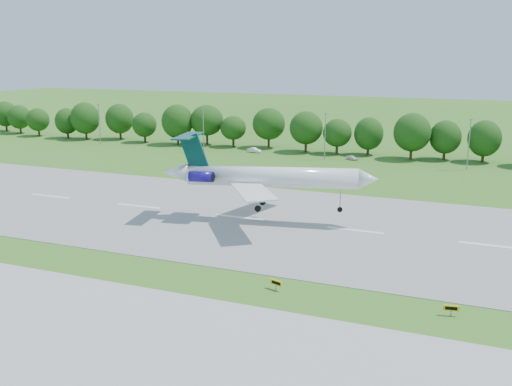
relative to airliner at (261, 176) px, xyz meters
The scene contains 10 objects.
ground 30.36m from the airliner, 57.27° to the right, with size 600.00×600.00×0.00m, color #30661B.
runway 17.64m from the airliner, ahead, with size 400.00×45.00×0.08m, color gray.
taxiway 46.20m from the airliner, 69.60° to the right, with size 400.00×23.00×0.08m, color #ADADA8.
tree_line 69.17m from the airliner, 76.73° to the left, with size 288.40×8.40×10.40m.
light_poles 58.86m from the airliner, 76.86° to the left, with size 175.90×0.25×12.19m.
airliner is the anchor object (origin of this frame).
taxi_sign_left 29.30m from the airliner, 65.45° to the right, with size 1.70×0.72×1.22m.
taxi_sign_centre 41.24m from the airliner, 38.95° to the right, with size 1.71×0.46×1.19m.
service_vehicle_a 66.73m from the airliner, 112.51° to the left, with size 1.41×4.03×1.33m, color white.
service_vehicle_b 60.54m from the airliner, 87.53° to the left, with size 1.37×3.41×1.16m, color silver.
Camera 1 is at (16.72, -60.81, 27.62)m, focal length 40.00 mm.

